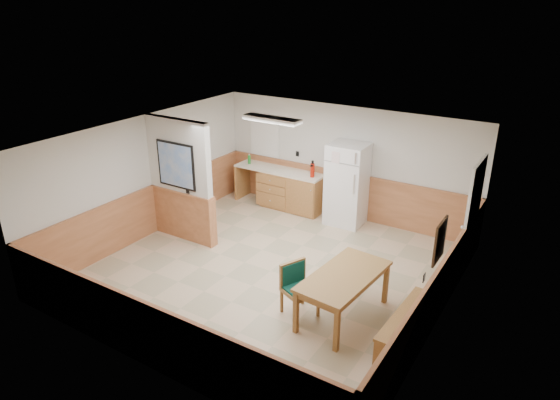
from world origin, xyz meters
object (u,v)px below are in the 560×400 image
Objects in this scene: dining_bench at (407,321)px; soap_bottle at (249,159)px; dining_table at (344,280)px; dining_chair at (297,284)px; refrigerator at (347,184)px; fire_extinguisher at (312,170)px.

soap_bottle reaches higher than dining_bench.
dining_bench is (1.03, -0.05, -0.31)m from dining_table.
dining_chair is at bearing -45.99° from soap_bottle.
fire_extinguisher is (-0.85, 0.01, 0.17)m from refrigerator.
fire_extinguisher is at bearing 139.23° from dining_chair.
soap_bottle is (-3.37, 3.48, 0.51)m from dining_chair.
soap_bottle is (-5.07, 3.27, 0.66)m from dining_bench.
dining_table is 3.97m from fire_extinguisher.
dining_table is at bearing 179.99° from dining_bench.
dining_bench is at bearing 2.52° from dining_table.
dining_table is 5.18m from soap_bottle.
soap_bottle is at bearing 177.79° from refrigerator.
dining_table is 1.07m from dining_bench.
dining_table is 4.48× the size of fire_extinguisher.
soap_bottle is at bearing 149.75° from dining_bench.
refrigerator is 2.59m from soap_bottle.
fire_extinguisher is (-3.34, 3.25, 0.72)m from dining_bench.
dining_table is at bearing 44.99° from dining_chair.
soap_bottle is at bearing -177.73° from fire_extinguisher.
dining_table is at bearing -66.96° from refrigerator.
soap_bottle reaches higher than dining_chair.
refrigerator is 2.11× the size of dining_chair.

